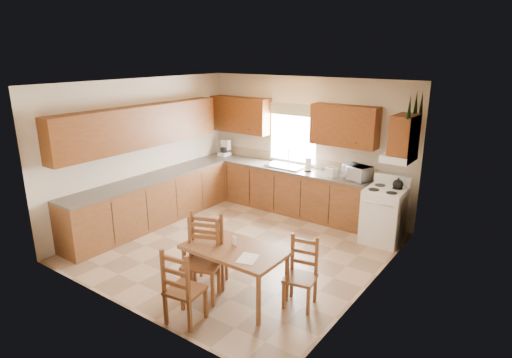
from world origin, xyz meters
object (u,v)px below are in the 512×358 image
Objects in this scene: stove at (383,216)px; dining_table at (235,272)px; microwave at (357,173)px; chair_near_left at (209,250)px; chair_far_right at (300,274)px; chair_near_right at (185,285)px; chair_far_left at (202,258)px.

dining_table is (-0.98, -2.84, -0.11)m from stove.
chair_near_left is at bearing -86.45° from microwave.
dining_table is 0.52m from chair_near_left.
chair_near_left is (-0.49, 0.03, 0.17)m from dining_table.
dining_table is at bearing -77.79° from microwave.
microwave reaches higher than chair_far_right.
chair_near_right is (-0.15, -0.77, 0.13)m from dining_table.
dining_table is 0.87m from chair_far_right.
stove is 3.36m from chair_far_left.
dining_table is at bearing -170.35° from chair_far_right.
stove is 1.02× the size of chair_far_right.
chair_far_right is (0.48, -2.85, -0.60)m from microwave.
chair_near_left is (-1.47, -2.81, 0.07)m from stove.
stove is 3.79m from chair_near_right.
chair_near_right is at bearing -100.93° from dining_table.
chair_far_right is at bearing -139.43° from chair_near_right.
dining_table is 1.36× the size of chair_near_right.
chair_near_left is (-0.81, -3.13, -0.52)m from microwave.
stove is 0.83× the size of chair_far_left.
microwave reaches higher than chair_near_right.
chair_far_right is at bearing 5.05° from chair_far_left.
stove is at bearing 74.23° from chair_far_right.
chair_near_left reaches higher than chair_far_right.
microwave reaches higher than dining_table.
chair_far_left is 1.23× the size of chair_far_right.
microwave reaches higher than stove.
chair_near_left is 1.32m from chair_far_right.
chair_near_right is 0.57m from chair_far_left.
chair_far_left is (-0.35, -0.24, 0.20)m from dining_table.
chair_far_left reaches higher than chair_near_left.
chair_near_left is at bearing 95.34° from chair_far_left.
microwave is 3.28m from chair_near_left.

